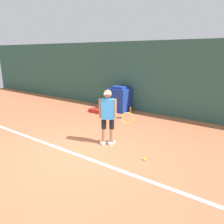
% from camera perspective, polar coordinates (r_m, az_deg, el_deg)
% --- Properties ---
extents(ground_plane, '(24.00, 24.00, 0.00)m').
position_cam_1_polar(ground_plane, '(5.77, -8.96, -10.70)').
color(ground_plane, '#B76642').
extents(back_wall, '(24.00, 0.10, 2.97)m').
position_cam_1_polar(back_wall, '(9.16, 11.72, 8.59)').
color(back_wall, '#2D564C').
rests_on(back_wall, ground_plane).
extents(court_baseline, '(21.60, 0.10, 0.01)m').
position_cam_1_polar(court_baseline, '(5.72, -9.44, -10.87)').
color(court_baseline, white).
rests_on(court_baseline, ground_plane).
extents(tennis_player, '(0.81, 0.57, 1.55)m').
position_cam_1_polar(tennis_player, '(5.96, -0.99, -0.78)').
color(tennis_player, '#A37556').
rests_on(tennis_player, ground_plane).
extents(tennis_ball, '(0.07, 0.07, 0.07)m').
position_cam_1_polar(tennis_ball, '(5.43, 8.46, -12.02)').
color(tennis_ball, '#D1E533').
rests_on(tennis_ball, ground_plane).
extents(covered_chair, '(0.83, 0.78, 1.09)m').
position_cam_1_polar(covered_chair, '(9.61, 2.02, 3.40)').
color(covered_chair, navy).
rests_on(covered_chair, ground_plane).
extents(equipment_bag, '(0.77, 0.28, 0.15)m').
position_cam_1_polar(equipment_bag, '(9.35, -3.86, 0.22)').
color(equipment_bag, '#B2231E').
rests_on(equipment_bag, ground_plane).
extents(water_bottle, '(0.07, 0.07, 0.28)m').
position_cam_1_polar(water_bottle, '(9.36, 4.87, 0.57)').
color(water_bottle, orange).
rests_on(water_bottle, ground_plane).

